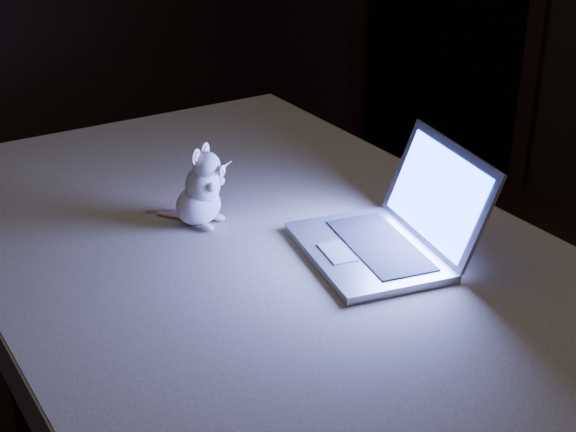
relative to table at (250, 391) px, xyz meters
The scene contains 4 objects.
table is the anchor object (origin of this frame).
tablecloth 0.38m from the table, 77.89° to the left, with size 1.69×1.12×0.11m, color #BEB6A1, non-canonical shape.
laptop 0.61m from the table, 16.84° to the left, with size 0.34×0.30×0.23m, color #A3A3A8, non-canonical shape.
plush_mouse 0.54m from the table, 162.59° to the right, with size 0.14×0.14×0.18m, color silver, non-canonical shape.
Camera 1 is at (0.93, -1.19, 1.68)m, focal length 52.00 mm.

